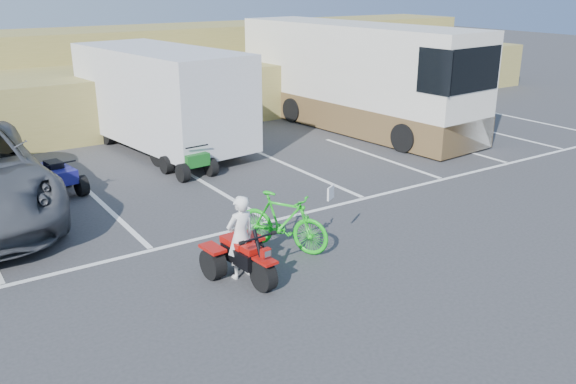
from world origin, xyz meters
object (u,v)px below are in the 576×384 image
red_trike_atv (247,279)px  cargo_trailer (161,95)px  rider (241,237)px  quad_atv_green (189,175)px  green_dirt_bike (283,222)px  quad_atv_blue (58,194)px  rv_motorhome (354,84)px

red_trike_atv → cargo_trailer: size_ratio=0.21×
rider → quad_atv_green: (1.77, 6.03, -0.76)m
green_dirt_bike → cargo_trailer: cargo_trailer is taller
red_trike_atv → quad_atv_blue: size_ratio=1.02×
green_dirt_bike → quad_atv_green: bearing=54.8°
rider → quad_atv_blue: rider is taller
rv_motorhome → quad_atv_blue: size_ratio=6.95×
rv_motorhome → cargo_trailer: bearing=167.0°
cargo_trailer → quad_atv_blue: (-3.92, -2.67, -1.66)m
red_trike_atv → green_dirt_bike: 1.54m
green_dirt_bike → red_trike_atv: bearing=-179.5°
red_trike_atv → quad_atv_green: bearing=68.6°
red_trike_atv → quad_atv_blue: bearing=98.5°
quad_atv_green → green_dirt_bike: bearing=-99.5°
quad_atv_blue → rider: bearing=-83.7°
quad_atv_green → quad_atv_blue: bearing=170.7°
rv_motorhome → quad_atv_green: size_ratio=7.11×
green_dirt_bike → quad_atv_blue: bearing=86.6°
green_dirt_bike → quad_atv_blue: (-2.86, 5.76, -0.57)m
rider → cargo_trailer: cargo_trailer is taller
cargo_trailer → rv_motorhome: 6.87m
rider → quad_atv_green: bearing=-111.9°
rv_motorhome → quad_atv_blue: 10.97m
red_trike_atv → quad_atv_green: 6.42m
red_trike_atv → quad_atv_green: red_trike_atv is taller
cargo_trailer → quad_atv_green: 3.45m
red_trike_atv → rider: rider is taller
red_trike_atv → quad_atv_blue: (-1.63, 6.49, 0.00)m
green_dirt_bike → quad_atv_blue: 6.46m
rider → red_trike_atv: bearing=90.0°
green_dirt_bike → rv_motorhome: size_ratio=0.19×
red_trike_atv → rv_motorhome: size_ratio=0.15×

